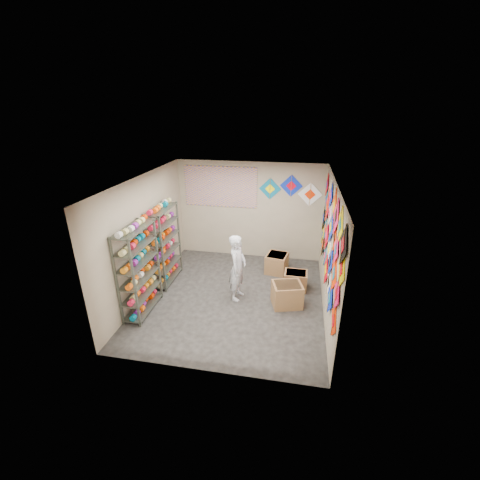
% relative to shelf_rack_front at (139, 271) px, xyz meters
% --- Properties ---
extents(ground, '(4.50, 4.50, 0.00)m').
position_rel_shelf_rack_front_xyz_m(ground, '(1.78, 0.85, -0.95)').
color(ground, black).
extents(room_walls, '(4.50, 4.50, 4.50)m').
position_rel_shelf_rack_front_xyz_m(room_walls, '(1.78, 0.85, 0.69)').
color(room_walls, tan).
rests_on(room_walls, ground).
extents(shelf_rack_front, '(0.40, 1.10, 1.90)m').
position_rel_shelf_rack_front_xyz_m(shelf_rack_front, '(0.00, 0.00, 0.00)').
color(shelf_rack_front, '#4C5147').
rests_on(shelf_rack_front, ground).
extents(shelf_rack_back, '(0.40, 1.10, 1.90)m').
position_rel_shelf_rack_front_xyz_m(shelf_rack_back, '(0.00, 1.30, 0.00)').
color(shelf_rack_back, '#4C5147').
rests_on(shelf_rack_back, ground).
extents(string_spools, '(0.12, 2.36, 0.12)m').
position_rel_shelf_rack_front_xyz_m(string_spools, '(-0.00, 0.65, 0.10)').
color(string_spools, '#F21D43').
rests_on(string_spools, ground).
extents(kite_wall_display, '(0.05, 4.31, 2.07)m').
position_rel_shelf_rack_front_xyz_m(kite_wall_display, '(3.76, 0.81, 0.71)').
color(kite_wall_display, '#F12A00').
rests_on(kite_wall_display, room_walls).
extents(back_wall_kites, '(1.66, 0.02, 0.82)m').
position_rel_shelf_rack_front_xyz_m(back_wall_kites, '(2.89, 3.09, 1.05)').
color(back_wall_kites, '#08688F').
rests_on(back_wall_kites, room_walls).
extents(poster, '(2.00, 0.01, 1.10)m').
position_rel_shelf_rack_front_xyz_m(poster, '(0.98, 3.08, 1.05)').
color(poster, '#5A4DA7').
rests_on(poster, room_walls).
extents(shopkeeper, '(0.66, 0.52, 1.52)m').
position_rel_shelf_rack_front_xyz_m(shopkeeper, '(1.88, 0.86, -0.19)').
color(shopkeeper, silver).
rests_on(shopkeeper, ground).
extents(carton_a, '(0.74, 0.67, 0.51)m').
position_rel_shelf_rack_front_xyz_m(carton_a, '(2.99, 0.76, -0.69)').
color(carton_a, olive).
rests_on(carton_a, ground).
extents(carton_b, '(0.54, 0.45, 0.44)m').
position_rel_shelf_rack_front_xyz_m(carton_b, '(3.16, 1.47, -0.73)').
color(carton_b, olive).
rests_on(carton_b, ground).
extents(carton_c, '(0.60, 0.65, 0.49)m').
position_rel_shelf_rack_front_xyz_m(carton_c, '(2.65, 2.24, -0.70)').
color(carton_c, olive).
rests_on(carton_c, ground).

